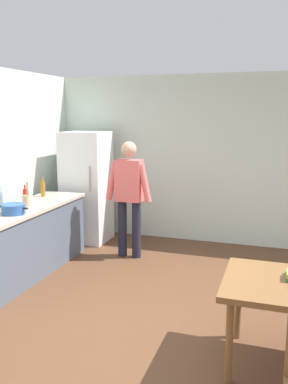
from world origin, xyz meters
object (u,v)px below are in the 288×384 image
(refrigerator, at_px, (87,187))
(person, at_px, (129,192))
(bottle_sauce_red, at_px, (25,195))
(cooking_pot, at_px, (13,209))
(bottle_water_clear, at_px, (2,200))
(utensil_jar, at_px, (27,200))
(bottle_oil_amber, at_px, (43,189))

(refrigerator, xyz_separation_m, person, (0.95, -0.55, 0.08))
(person, height_order, bottle_sauce_red, person)
(cooking_pot, bearing_deg, bottle_water_clear, 153.37)
(cooking_pot, bearing_deg, utensil_jar, 103.46)
(person, height_order, cooking_pot, person)
(person, xyz_separation_m, cooking_pot, (-0.96, -1.40, -0.02))
(person, bearing_deg, bottle_oil_amber, -163.69)
(cooking_pot, distance_m, bottle_water_clear, 0.29)
(refrigerator, bearing_deg, bottle_sauce_red, -100.97)
(bottle_oil_amber, bearing_deg, utensil_jar, -77.26)
(utensil_jar, bearing_deg, person, 42.19)
(person, relative_size, bottle_water_clear, 5.67)
(utensil_jar, distance_m, bottle_oil_amber, 0.63)
(refrigerator, relative_size, bottle_sauce_red, 7.50)
(refrigerator, relative_size, person, 1.06)
(cooking_pot, height_order, bottle_water_clear, bottle_water_clear)
(bottle_sauce_red, bearing_deg, utensil_jar, -51.24)
(person, bearing_deg, bottle_water_clear, -133.59)
(person, relative_size, bottle_oil_amber, 6.07)
(bottle_sauce_red, bearing_deg, person, 32.92)
(utensil_jar, height_order, bottle_water_clear, utensil_jar)
(refrigerator, bearing_deg, cooking_pot, -90.30)
(refrigerator, distance_m, person, 1.10)
(bottle_sauce_red, distance_m, bottle_oil_amber, 0.43)
(utensil_jar, distance_m, bottle_sauce_red, 0.23)
(refrigerator, bearing_deg, bottle_water_clear, -98.10)
(bottle_sauce_red, relative_size, bottle_oil_amber, 0.86)
(bottle_water_clear, xyz_separation_m, bottle_sauce_red, (0.00, 0.49, -0.03))
(bottle_water_clear, height_order, bottle_sauce_red, bottle_water_clear)
(bottle_water_clear, bearing_deg, bottle_oil_amber, 89.52)
(bottle_sauce_red, bearing_deg, bottle_water_clear, -90.08)
(bottle_water_clear, relative_size, bottle_oil_amber, 1.07)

